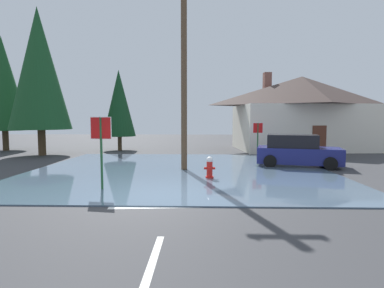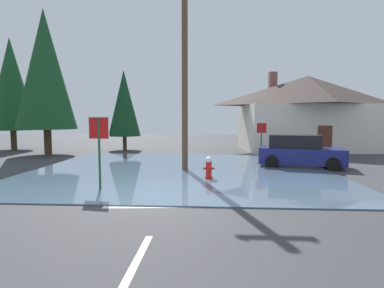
{
  "view_description": "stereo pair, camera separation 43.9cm",
  "coord_description": "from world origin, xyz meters",
  "px_view_note": "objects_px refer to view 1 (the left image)",
  "views": [
    {
      "loc": [
        1.3,
        -9.31,
        2.4
      ],
      "look_at": [
        0.93,
        3.88,
        1.34
      ],
      "focal_mm": 28.23,
      "sensor_mm": 36.0,
      "label": 1
    },
    {
      "loc": [
        1.74,
        -9.29,
        2.4
      ],
      "look_at": [
        0.93,
        3.88,
        1.34
      ],
      "focal_mm": 28.23,
      "sensor_mm": 36.0,
      "label": 2
    }
  ],
  "objects_px": {
    "stop_sign_far": "(258,133)",
    "parked_car": "(297,151)",
    "pine_tree_mid_left": "(39,69)",
    "utility_pole": "(184,70)",
    "pine_tree_short_left": "(3,84)",
    "stop_sign_near": "(101,138)",
    "fire_hydrant": "(210,168)",
    "house": "(301,112)",
    "pine_tree_tall_left": "(119,103)"
  },
  "relations": [
    {
      "from": "fire_hydrant",
      "to": "house",
      "type": "height_order",
      "value": "house"
    },
    {
      "from": "pine_tree_tall_left",
      "to": "fire_hydrant",
      "type": "bearing_deg",
      "value": -59.32
    },
    {
      "from": "stop_sign_near",
      "to": "stop_sign_far",
      "type": "height_order",
      "value": "stop_sign_near"
    },
    {
      "from": "parked_car",
      "to": "pine_tree_tall_left",
      "type": "height_order",
      "value": "pine_tree_tall_left"
    },
    {
      "from": "fire_hydrant",
      "to": "house",
      "type": "relative_size",
      "value": 0.08
    },
    {
      "from": "house",
      "to": "pine_tree_short_left",
      "type": "bearing_deg",
      "value": -176.29
    },
    {
      "from": "utility_pole",
      "to": "pine_tree_short_left",
      "type": "bearing_deg",
      "value": 148.46
    },
    {
      "from": "stop_sign_near",
      "to": "pine_tree_mid_left",
      "type": "height_order",
      "value": "pine_tree_mid_left"
    },
    {
      "from": "pine_tree_short_left",
      "to": "pine_tree_mid_left",
      "type": "bearing_deg",
      "value": -34.24
    },
    {
      "from": "stop_sign_far",
      "to": "house",
      "type": "relative_size",
      "value": 0.2
    },
    {
      "from": "stop_sign_far",
      "to": "parked_car",
      "type": "height_order",
      "value": "stop_sign_far"
    },
    {
      "from": "utility_pole",
      "to": "stop_sign_near",
      "type": "bearing_deg",
      "value": -121.5
    },
    {
      "from": "stop_sign_far",
      "to": "pine_tree_mid_left",
      "type": "height_order",
      "value": "pine_tree_mid_left"
    },
    {
      "from": "utility_pole",
      "to": "parked_car",
      "type": "distance_m",
      "value": 7.1
    },
    {
      "from": "house",
      "to": "pine_tree_mid_left",
      "type": "bearing_deg",
      "value": -166.27
    },
    {
      "from": "stop_sign_far",
      "to": "fire_hydrant",
      "type": "bearing_deg",
      "value": -114.33
    },
    {
      "from": "fire_hydrant",
      "to": "house",
      "type": "bearing_deg",
      "value": 58.3
    },
    {
      "from": "utility_pole",
      "to": "stop_sign_far",
      "type": "xyz_separation_m",
      "value": [
        4.46,
        5.22,
        -3.13
      ]
    },
    {
      "from": "pine_tree_mid_left",
      "to": "pine_tree_short_left",
      "type": "height_order",
      "value": "pine_tree_mid_left"
    },
    {
      "from": "stop_sign_near",
      "to": "pine_tree_mid_left",
      "type": "xyz_separation_m",
      "value": [
        -7.39,
        10.01,
        3.98
      ]
    },
    {
      "from": "utility_pole",
      "to": "pine_tree_mid_left",
      "type": "xyz_separation_m",
      "value": [
        -9.96,
        5.81,
        1.08
      ]
    },
    {
      "from": "fire_hydrant",
      "to": "house",
      "type": "distance_m",
      "value": 14.93
    },
    {
      "from": "utility_pole",
      "to": "stop_sign_far",
      "type": "height_order",
      "value": "utility_pole"
    },
    {
      "from": "pine_tree_mid_left",
      "to": "house",
      "type": "bearing_deg",
      "value": 13.73
    },
    {
      "from": "utility_pole",
      "to": "house",
      "type": "distance_m",
      "value": 13.78
    },
    {
      "from": "stop_sign_near",
      "to": "pine_tree_short_left",
      "type": "bearing_deg",
      "value": 132.31
    },
    {
      "from": "pine_tree_short_left",
      "to": "stop_sign_near",
      "type": "bearing_deg",
      "value": -47.69
    },
    {
      "from": "pine_tree_mid_left",
      "to": "stop_sign_far",
      "type": "bearing_deg",
      "value": -2.36
    },
    {
      "from": "utility_pole",
      "to": "pine_tree_short_left",
      "type": "xyz_separation_m",
      "value": [
        -14.49,
        8.89,
        0.5
      ]
    },
    {
      "from": "stop_sign_far",
      "to": "parked_car",
      "type": "distance_m",
      "value": 4.09
    },
    {
      "from": "fire_hydrant",
      "to": "pine_tree_mid_left",
      "type": "height_order",
      "value": "pine_tree_mid_left"
    },
    {
      "from": "fire_hydrant",
      "to": "stop_sign_far",
      "type": "height_order",
      "value": "stop_sign_far"
    },
    {
      "from": "utility_pole",
      "to": "stop_sign_far",
      "type": "bearing_deg",
      "value": 49.5
    },
    {
      "from": "stop_sign_near",
      "to": "stop_sign_far",
      "type": "distance_m",
      "value": 11.75
    },
    {
      "from": "house",
      "to": "parked_car",
      "type": "distance_m",
      "value": 9.79
    },
    {
      "from": "parked_car",
      "to": "stop_sign_far",
      "type": "bearing_deg",
      "value": 108.82
    },
    {
      "from": "stop_sign_near",
      "to": "utility_pole",
      "type": "bearing_deg",
      "value": 58.5
    },
    {
      "from": "house",
      "to": "pine_tree_mid_left",
      "type": "xyz_separation_m",
      "value": [
        -18.83,
        -4.6,
        2.74
      ]
    },
    {
      "from": "fire_hydrant",
      "to": "stop_sign_far",
      "type": "bearing_deg",
      "value": 65.67
    },
    {
      "from": "fire_hydrant",
      "to": "utility_pole",
      "type": "relative_size",
      "value": 0.1
    },
    {
      "from": "fire_hydrant",
      "to": "parked_car",
      "type": "height_order",
      "value": "parked_car"
    },
    {
      "from": "utility_pole",
      "to": "pine_tree_tall_left",
      "type": "relative_size",
      "value": 1.44
    },
    {
      "from": "utility_pole",
      "to": "parked_car",
      "type": "relative_size",
      "value": 2.04
    },
    {
      "from": "utility_pole",
      "to": "stop_sign_far",
      "type": "distance_m",
      "value": 7.54
    },
    {
      "from": "fire_hydrant",
      "to": "pine_tree_mid_left",
      "type": "bearing_deg",
      "value": 144.55
    },
    {
      "from": "utility_pole",
      "to": "house",
      "type": "relative_size",
      "value": 0.8
    },
    {
      "from": "pine_tree_tall_left",
      "to": "pine_tree_short_left",
      "type": "relative_size",
      "value": 0.71
    },
    {
      "from": "fire_hydrant",
      "to": "pine_tree_mid_left",
      "type": "xyz_separation_m",
      "value": [
        -11.11,
        7.91,
        5.33
      ]
    },
    {
      "from": "stop_sign_near",
      "to": "utility_pole",
      "type": "height_order",
      "value": "utility_pole"
    },
    {
      "from": "stop_sign_far",
      "to": "pine_tree_mid_left",
      "type": "xyz_separation_m",
      "value": [
        -14.42,
        0.59,
        4.22
      ]
    }
  ]
}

